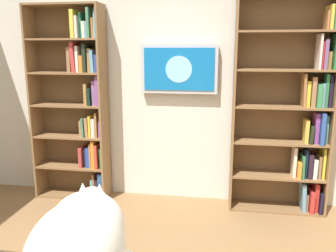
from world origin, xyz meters
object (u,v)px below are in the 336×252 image
at_px(cat, 80,243).
at_px(wall_mounted_tv, 179,69).
at_px(bookshelf_right, 78,103).
at_px(bookshelf_left, 293,112).

bearing_deg(cat, wall_mounted_tv, -90.90).
bearing_deg(bookshelf_right, cat, 113.08).
xyz_separation_m(bookshelf_left, cat, (1.17, 2.44, -0.09)).
distance_m(wall_mounted_tv, cat, 2.57).
distance_m(bookshelf_left, wall_mounted_tv, 1.20).
bearing_deg(bookshelf_left, bookshelf_right, 0.07).
bearing_deg(cat, bookshelf_right, -66.92).
bearing_deg(cat, bookshelf_left, -115.66).
xyz_separation_m(bookshelf_left, wall_mounted_tv, (1.13, -0.08, 0.40)).
relative_size(bookshelf_right, wall_mounted_tv, 2.62).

